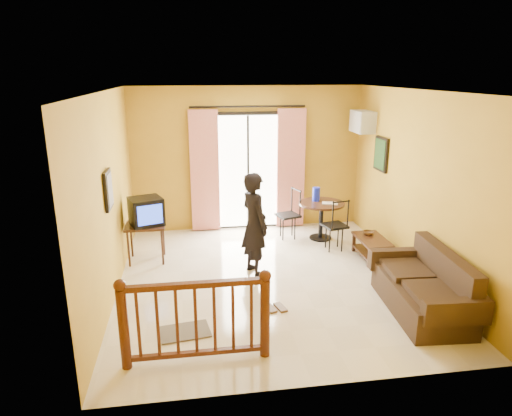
{
  "coord_description": "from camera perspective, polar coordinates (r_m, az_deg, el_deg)",
  "views": [
    {
      "loc": [
        -1.16,
        -6.26,
        3.05
      ],
      "look_at": [
        -0.18,
        0.2,
        1.09
      ],
      "focal_mm": 32.0,
      "sensor_mm": 36.0,
      "label": 1
    }
  ],
  "objects": [
    {
      "name": "ground",
      "position": [
        7.06,
        1.72,
        -8.9
      ],
      "size": [
        5.0,
        5.0,
        0.0
      ],
      "primitive_type": "plane",
      "color": "beige",
      "rests_on": "ground"
    },
    {
      "name": "room_shell",
      "position": [
        6.51,
        1.85,
        4.75
      ],
      "size": [
        5.0,
        5.0,
        5.0
      ],
      "color": "white",
      "rests_on": "ground"
    },
    {
      "name": "balcony_door",
      "position": [
        8.97,
        -0.99,
        4.7
      ],
      "size": [
        2.25,
        0.14,
        2.46
      ],
      "color": "black",
      "rests_on": "ground"
    },
    {
      "name": "tv_table",
      "position": [
        7.74,
        -13.64,
        -2.54
      ],
      "size": [
        0.64,
        0.53,
        0.64
      ],
      "color": "black",
      "rests_on": "ground"
    },
    {
      "name": "television",
      "position": [
        7.64,
        -13.56,
        -0.4
      ],
      "size": [
        0.62,
        0.59,
        0.45
      ],
      "rotation": [
        0.0,
        0.0,
        0.35
      ],
      "color": "black",
      "rests_on": "tv_table"
    },
    {
      "name": "picture_left",
      "position": [
        6.33,
        -17.97,
        2.17
      ],
      "size": [
        0.05,
        0.42,
        0.52
      ],
      "color": "black",
      "rests_on": "room_shell"
    },
    {
      "name": "dining_table",
      "position": [
        8.61,
        8.18,
        -0.28
      ],
      "size": [
        0.85,
        0.85,
        0.71
      ],
      "color": "black",
      "rests_on": "ground"
    },
    {
      "name": "water_jug",
      "position": [
        8.63,
        7.53,
        1.72
      ],
      "size": [
        0.14,
        0.14,
        0.26
      ],
      "primitive_type": "cylinder",
      "color": "#1623D1",
      "rests_on": "dining_table"
    },
    {
      "name": "serving_tray",
      "position": [
        8.51,
        9.22,
        0.6
      ],
      "size": [
        0.32,
        0.25,
        0.02
      ],
      "primitive_type": "cube",
      "rotation": [
        0.0,
        0.0,
        -0.28
      ],
      "color": "beige",
      "rests_on": "dining_table"
    },
    {
      "name": "dining_chairs",
      "position": [
        8.51,
        6.71,
        -4.41
      ],
      "size": [
        1.17,
        1.2,
        0.95
      ],
      "color": "black",
      "rests_on": "ground"
    },
    {
      "name": "air_conditioner",
      "position": [
        8.88,
        13.15,
        10.46
      ],
      "size": [
        0.31,
        0.6,
        0.4
      ],
      "color": "silver",
      "rests_on": "room_shell"
    },
    {
      "name": "botanical_print",
      "position": [
        8.4,
        15.33,
        6.52
      ],
      "size": [
        0.05,
        0.5,
        0.6
      ],
      "color": "black",
      "rests_on": "room_shell"
    },
    {
      "name": "coffee_table",
      "position": [
        7.96,
        14.27,
        -4.51
      ],
      "size": [
        0.45,
        0.81,
        0.36
      ],
      "color": "black",
      "rests_on": "ground"
    },
    {
      "name": "bowl",
      "position": [
        8.07,
        13.84,
        -3.05
      ],
      "size": [
        0.24,
        0.24,
        0.06
      ],
      "primitive_type": "imported",
      "rotation": [
        0.0,
        0.0,
        -0.3
      ],
      "color": "#4E341B",
      "rests_on": "coffee_table"
    },
    {
      "name": "sofa",
      "position": [
        6.47,
        20.42,
        -9.51
      ],
      "size": [
        0.91,
        1.77,
        0.82
      ],
      "rotation": [
        0.0,
        0.0,
        -0.07
      ],
      "color": "#322113",
      "rests_on": "ground"
    },
    {
      "name": "standing_person",
      "position": [
        6.99,
        -0.19,
        -2.02
      ],
      "size": [
        0.57,
        0.69,
        1.61
      ],
      "primitive_type": "imported",
      "rotation": [
        0.0,
        0.0,
        1.94
      ],
      "color": "black",
      "rests_on": "ground"
    },
    {
      "name": "stair_balustrade",
      "position": [
        5.02,
        -7.56,
        -13.16
      ],
      "size": [
        1.63,
        0.13,
        1.04
      ],
      "color": "#471E0F",
      "rests_on": "ground"
    },
    {
      "name": "doormat",
      "position": [
        5.82,
        -8.88,
        -15.03
      ],
      "size": [
        0.65,
        0.48,
        0.02
      ],
      "primitive_type": "cube",
      "rotation": [
        0.0,
        0.0,
        0.15
      ],
      "color": "#5A5248",
      "rests_on": "ground"
    },
    {
      "name": "sandals",
      "position": [
        6.25,
        2.43,
        -12.35
      ],
      "size": [
        0.3,
        0.27,
        0.03
      ],
      "color": "#4E341B",
      "rests_on": "ground"
    }
  ]
}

